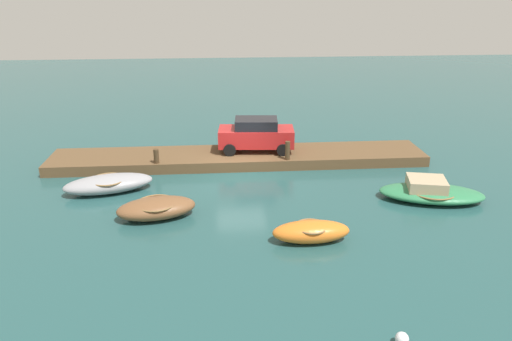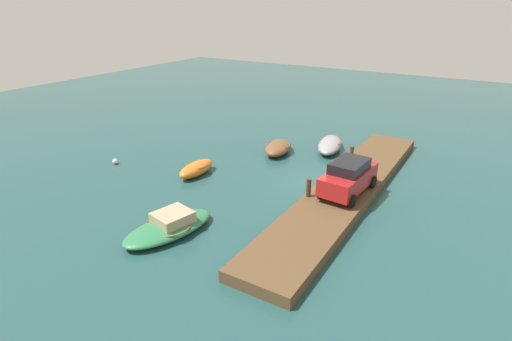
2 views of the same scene
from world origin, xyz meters
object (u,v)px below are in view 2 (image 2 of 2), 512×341
Objects in this scene: rowboat_brown at (278,148)px; marker_buoy at (115,161)px; dinghy_orange at (196,169)px; mooring_post_mid_west at (352,152)px; mooring_post_west at (309,188)px; motorboat_green at (169,226)px; rowboat_grey at (330,145)px; parked_car at (348,176)px.

marker_buoy is (-7.28, 8.10, -0.24)m from rowboat_brown.
dinghy_orange is 9.90m from mooring_post_mid_west.
motorboat_green is at bearing 143.63° from mooring_post_west.
mooring_post_mid_west reaches higher than marker_buoy.
mooring_post_mid_west is at bearing 0.00° from mooring_post_west.
parked_car is at bearing -166.13° from rowboat_grey.
mooring_post_west is (-8.56, -2.24, 0.61)m from rowboat_grey.
motorboat_green reaches higher than dinghy_orange.
motorboat_green is 6.70× the size of mooring_post_mid_west.
marker_buoy is at bearing 75.89° from motorboat_green.
rowboat_brown is 7.93m from mooring_post_west.
dinghy_orange is at bearing 130.62° from mooring_post_mid_west.
rowboat_brown is 4.74× the size of mooring_post_mid_west.
mooring_post_west reaches higher than dinghy_orange.
dinghy_orange is at bearing 133.57° from rowboat_grey.
rowboat_brown is at bearing -48.06° from marker_buoy.
motorboat_green is 13.36× the size of marker_buoy.
mooring_post_west is at bearing 180.00° from mooring_post_mid_west.
mooring_post_west is at bearing -152.11° from rowboat_brown.
mooring_post_mid_west is (6.62, 0.00, -0.12)m from mooring_post_west.
rowboat_grey reaches higher than dinghy_orange.
rowboat_brown is 1.18× the size of dinghy_orange.
parked_car is (1.48, -1.55, 0.43)m from mooring_post_west.
mooring_post_west is (5.77, -4.25, 0.64)m from motorboat_green.
marker_buoy is (-2.67, 14.71, -1.27)m from parked_car.
rowboat_brown reaches higher than dinghy_orange.
mooring_post_mid_west is at bearing -50.45° from dinghy_orange.
dinghy_orange is 9.90m from rowboat_grey.
marker_buoy is (-7.81, 13.16, -0.72)m from mooring_post_mid_west.
rowboat_brown reaches higher than rowboat_grey.
rowboat_brown is at bearing 117.03° from rowboat_grey.
dinghy_orange reaches higher than marker_buoy.
rowboat_grey is at bearing 5.11° from motorboat_green.
rowboat_grey is 5.83× the size of mooring_post_mid_west.
rowboat_brown is at bearing 95.97° from mooring_post_mid_west.
marker_buoy is at bearing 120.69° from mooring_post_mid_west.
mooring_post_mid_west is at bearing -5.83° from motorboat_green.
motorboat_green is at bearing 157.71° from rowboat_grey.
motorboat_green is 9.35m from parked_car.
parked_car reaches higher than rowboat_grey.
dinghy_orange is 4.01× the size of mooring_post_mid_west.
dinghy_orange is 7.53m from mooring_post_west.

